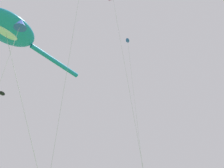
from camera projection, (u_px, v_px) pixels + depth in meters
big_show_kite at (10, 30)px, 18.27m from camera, size 8.49×4.41×15.62m
small_kite_bird_shape at (115, 11)px, 24.41m from camera, size 4.75×1.17×23.40m
small_kite_tiny_distant at (129, 49)px, 28.94m from camera, size 1.00×1.43×22.94m
small_kite_triangle_green at (21, 24)px, 15.08m from camera, size 1.15×1.31×13.42m
small_kite_box_yellow at (1, 97)px, 31.13m from camera, size 1.74×3.95×19.32m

